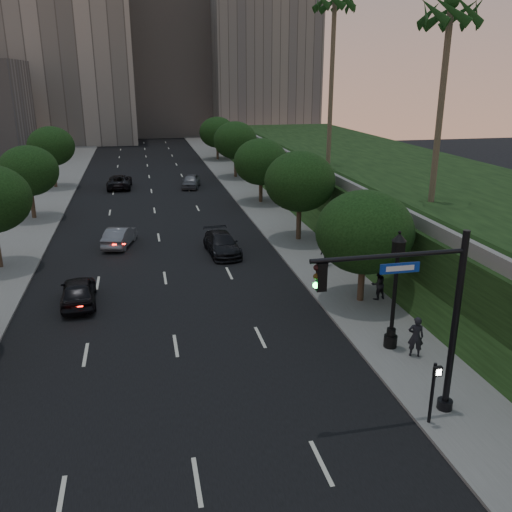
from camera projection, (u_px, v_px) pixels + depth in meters
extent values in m
plane|color=black|center=(185.00, 408.00, 20.34)|extent=(160.00, 160.00, 0.00)
cube|color=black|center=(155.00, 216.00, 48.15)|extent=(16.00, 140.00, 0.02)
cube|color=slate|center=(267.00, 209.00, 50.18)|extent=(4.50, 140.00, 0.15)
cube|color=slate|center=(33.00, 221.00, 46.08)|extent=(4.50, 140.00, 0.15)
cube|color=black|center=(396.00, 188.00, 50.06)|extent=(18.00, 90.00, 4.00)
cube|color=slate|center=(309.00, 165.00, 47.62)|extent=(0.35, 90.00, 0.70)
cube|color=gray|center=(59.00, 51.00, 97.77)|extent=(26.00, 20.00, 32.00)
cube|color=gray|center=(168.00, 70.00, 111.99)|extent=(22.00, 18.00, 26.00)
cube|color=slate|center=(259.00, 43.00, 108.44)|extent=(20.00, 22.00, 36.00)
cylinder|color=#38281C|center=(361.00, 278.00, 29.36)|extent=(0.36, 0.36, 2.86)
ellipsoid|color=black|center=(364.00, 232.00, 28.53)|extent=(5.20, 5.20, 4.42)
cylinder|color=#38281C|center=(299.00, 220.00, 40.43)|extent=(0.36, 0.36, 3.21)
ellipsoid|color=black|center=(300.00, 181.00, 39.50)|extent=(5.20, 5.20, 4.42)
cylinder|color=#38281C|center=(261.00, 189.00, 52.54)|extent=(0.36, 0.36, 2.86)
ellipsoid|color=black|center=(261.00, 162.00, 51.71)|extent=(5.20, 5.20, 4.42)
cylinder|color=#38281C|center=(235.00, 165.00, 65.46)|extent=(0.36, 0.36, 3.21)
ellipsoid|color=black|center=(235.00, 140.00, 64.54)|extent=(5.20, 5.20, 4.42)
cylinder|color=#38281C|center=(218.00, 150.00, 79.43)|extent=(0.36, 0.36, 2.86)
ellipsoid|color=black|center=(217.00, 132.00, 78.60)|extent=(5.20, 5.20, 4.42)
cylinder|color=#38281C|center=(32.00, 202.00, 46.55)|extent=(0.36, 0.36, 2.99)
ellipsoid|color=black|center=(28.00, 171.00, 45.69)|extent=(5.00, 5.00, 4.25)
cylinder|color=#38281C|center=(54.00, 173.00, 59.49)|extent=(0.36, 0.36, 3.26)
ellipsoid|color=black|center=(51.00, 146.00, 58.55)|extent=(5.00, 5.00, 4.25)
cylinder|color=#4C4233|center=(441.00, 107.00, 33.64)|extent=(0.40, 0.40, 12.00)
cylinder|color=#4C4233|center=(331.00, 83.00, 47.78)|extent=(0.40, 0.40, 14.50)
cylinder|color=black|center=(455.00, 326.00, 18.99)|extent=(0.24, 0.24, 7.00)
cylinder|color=black|center=(444.00, 406.00, 20.02)|extent=(0.56, 0.56, 0.50)
cylinder|color=black|center=(390.00, 256.00, 17.57)|extent=(5.40, 0.16, 0.16)
cube|color=black|center=(321.00, 277.00, 17.28)|extent=(0.32, 0.22, 0.95)
sphere|color=black|center=(316.00, 268.00, 17.14)|extent=(0.20, 0.20, 0.20)
sphere|color=#3F2B0A|center=(316.00, 276.00, 17.24)|extent=(0.20, 0.20, 0.20)
sphere|color=#19F24C|center=(316.00, 285.00, 17.33)|extent=(0.20, 0.20, 0.20)
cube|color=#0C32A1|center=(400.00, 268.00, 17.79)|extent=(1.40, 0.05, 0.35)
cylinder|color=black|center=(390.00, 343.00, 24.56)|extent=(0.60, 0.60, 0.70)
cylinder|color=black|center=(391.00, 333.00, 24.40)|extent=(0.40, 0.40, 0.40)
cylinder|color=black|center=(395.00, 293.00, 23.78)|extent=(0.18, 0.18, 3.60)
cube|color=black|center=(398.00, 248.00, 23.13)|extent=(0.42, 0.42, 0.70)
cone|color=black|center=(399.00, 237.00, 22.97)|extent=(0.64, 0.64, 0.35)
sphere|color=black|center=(400.00, 232.00, 22.91)|extent=(0.14, 0.14, 0.14)
cylinder|color=black|center=(432.00, 395.00, 18.91)|extent=(0.12, 0.12, 2.50)
cube|color=black|center=(438.00, 371.00, 18.41)|extent=(0.30, 0.14, 0.35)
cube|color=white|center=(439.00, 373.00, 18.34)|extent=(0.18, 0.02, 0.22)
imported|color=black|center=(78.00, 291.00, 29.33)|extent=(2.06, 4.58, 1.53)
imported|color=slate|center=(120.00, 236.00, 39.46)|extent=(2.57, 4.60, 1.44)
imported|color=black|center=(120.00, 181.00, 59.73)|extent=(2.69, 5.48, 1.50)
imported|color=black|center=(222.00, 244.00, 37.69)|extent=(2.35, 5.08, 1.44)
imported|color=#595B61|center=(191.00, 181.00, 59.95)|extent=(2.69, 4.67, 1.50)
imported|color=black|center=(416.00, 337.00, 23.53)|extent=(0.79, 0.66, 1.85)
imported|color=black|center=(378.00, 284.00, 29.59)|extent=(0.99, 0.85, 1.76)
imported|color=black|center=(327.00, 252.00, 34.80)|extent=(1.16, 0.93, 1.85)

